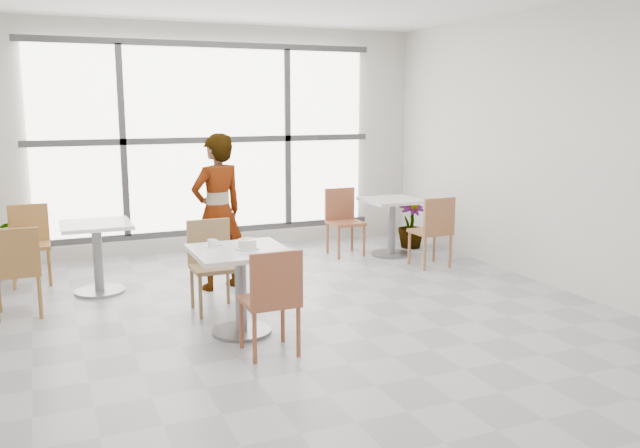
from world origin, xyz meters
name	(u,v)px	position (x,y,z in m)	size (l,w,h in m)	color
floor	(307,329)	(0.00, 0.00, 0.00)	(7.00, 7.00, 0.00)	#9E9EA5
wall_back	(208,140)	(0.00, 3.50, 1.50)	(6.00, 6.00, 0.00)	silver
wall_right	(577,151)	(3.00, 0.00, 1.50)	(7.00, 7.00, 0.00)	silver
window	(209,140)	(0.00, 3.44, 1.50)	(4.60, 0.07, 2.52)	white
main_table	(241,275)	(-0.56, 0.12, 0.52)	(0.80, 0.80, 0.75)	silver
chair_near	(272,295)	(-0.49, -0.49, 0.50)	(0.42, 0.42, 0.87)	brown
chair_far	(212,259)	(-0.62, 0.90, 0.50)	(0.42, 0.42, 0.87)	olive
oatmeal_bowl	(247,244)	(-0.50, 0.12, 0.79)	(0.21, 0.21, 0.09)	silver
coffee_cup	(213,244)	(-0.76, 0.30, 0.78)	(0.16, 0.13, 0.07)	white
person	(218,212)	(-0.38, 1.60, 0.84)	(0.61, 0.40, 1.67)	black
bg_table_left	(97,248)	(-1.59, 1.92, 0.49)	(0.70, 0.70, 0.75)	white
bg_table_right	(392,219)	(2.12, 2.25, 0.49)	(0.70, 0.70, 0.75)	silver
bg_chair_left_near	(16,266)	(-2.35, 1.33, 0.50)	(0.42, 0.42, 0.87)	olive
bg_chair_left_far	(30,238)	(-2.24, 2.65, 0.50)	(0.42, 0.42, 0.87)	#A16B36
bg_chair_right_near	(434,227)	(2.25, 1.46, 0.50)	(0.42, 0.42, 0.87)	#965E3A
bg_chair_right_far	(343,217)	(1.56, 2.57, 0.50)	(0.42, 0.42, 0.87)	#955136
plant_right	(411,224)	(2.59, 2.55, 0.34)	(0.38, 0.38, 0.68)	#48743A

